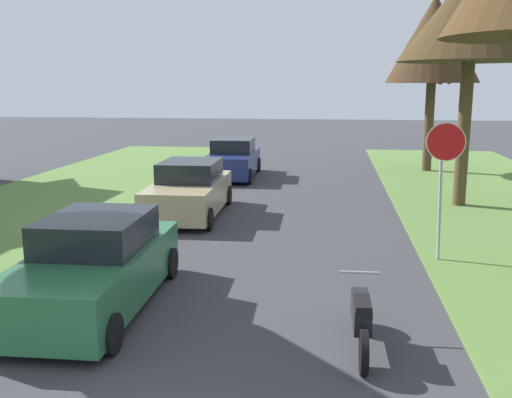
{
  "coord_description": "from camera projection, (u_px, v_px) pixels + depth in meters",
  "views": [
    {
      "loc": [
        1.6,
        -3.8,
        3.76
      ],
      "look_at": [
        0.18,
        7.02,
        1.58
      ],
      "focal_mm": 40.28,
      "sensor_mm": 36.0,
      "label": 1
    }
  ],
  "objects": [
    {
      "name": "stop_sign_far",
      "position": [
        444.0,
        161.0,
        11.99
      ],
      "size": [
        0.81,
        0.52,
        2.95
      ],
      "color": "#9EA0A5",
      "rests_on": "grass_verge_right"
    },
    {
      "name": "street_tree_right_mid_b",
      "position": [
        472.0,
        14.0,
        16.9
      ],
      "size": [
        4.28,
        4.28,
        7.18
      ],
      "color": "#4C3E23",
      "rests_on": "grass_verge_right"
    },
    {
      "name": "street_tree_right_far",
      "position": [
        434.0,
        40.0,
        24.13
      ],
      "size": [
        3.92,
        3.92,
        7.39
      ],
      "color": "#4D3824",
      "rests_on": "grass_verge_right"
    },
    {
      "name": "parked_sedan_green",
      "position": [
        95.0,
        266.0,
        9.76
      ],
      "size": [
        2.03,
        4.44,
        1.57
      ],
      "color": "#28663D",
      "rests_on": "ground"
    },
    {
      "name": "parked_sedan_tan",
      "position": [
        189.0,
        191.0,
        16.69
      ],
      "size": [
        2.03,
        4.44,
        1.57
      ],
      "color": "tan",
      "rests_on": "ground"
    },
    {
      "name": "parked_sedan_navy",
      "position": [
        233.0,
        160.0,
        23.61
      ],
      "size": [
        2.03,
        4.44,
        1.57
      ],
      "color": "navy",
      "rests_on": "ground"
    },
    {
      "name": "parked_motorcycle",
      "position": [
        361.0,
        318.0,
        8.2
      ],
      "size": [
        0.6,
        2.05,
        0.97
      ],
      "color": "black",
      "rests_on": "ground"
    }
  ]
}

